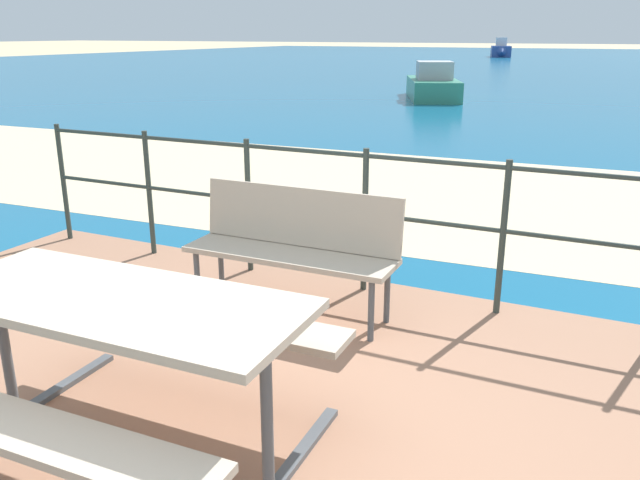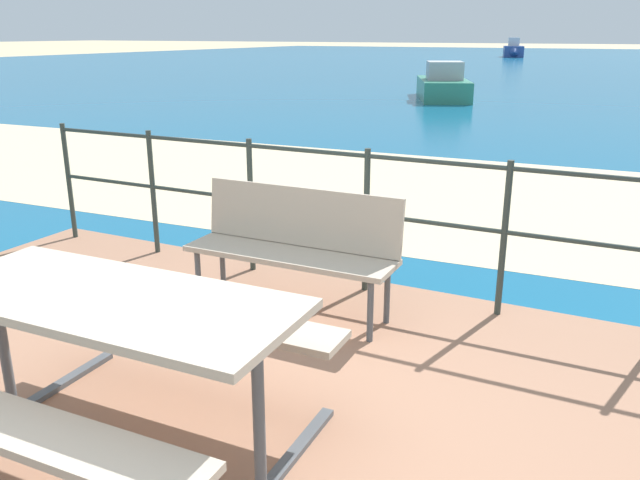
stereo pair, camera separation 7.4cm
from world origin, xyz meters
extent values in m
cube|color=#145B84|center=(0.00, 40.00, 0.01)|extent=(90.00, 90.00, 0.01)
cube|color=beige|center=(0.00, 5.79, 0.01)|extent=(54.16, 7.09, 0.01)
cube|color=tan|center=(-0.22, 0.08, 0.82)|extent=(1.69, 0.74, 0.04)
cube|color=tan|center=(-0.20, -0.46, 0.53)|extent=(1.67, 0.30, 0.04)
cube|color=tan|center=(-0.23, 0.63, 0.53)|extent=(1.67, 0.30, 0.04)
cylinder|color=#4C5156|center=(-0.93, 0.06, 0.44)|extent=(0.05, 0.05, 0.76)
cube|color=#4C5156|center=(-0.93, 0.06, 0.07)|extent=(0.10, 1.35, 0.03)
cylinder|color=#4C5156|center=(0.49, 0.10, 0.44)|extent=(0.05, 0.05, 0.76)
cube|color=tan|center=(-0.29, 1.77, 0.49)|extent=(1.45, 0.42, 0.04)
cube|color=tan|center=(-0.29, 1.95, 0.70)|extent=(1.45, 0.09, 0.40)
cylinder|color=#4C5156|center=(-0.93, 1.61, 0.27)|extent=(0.04, 0.04, 0.43)
cylinder|color=#4C5156|center=(-0.94, 1.91, 0.27)|extent=(0.04, 0.04, 0.43)
cylinder|color=#4C5156|center=(0.35, 1.63, 0.27)|extent=(0.04, 0.04, 0.43)
cylinder|color=#4C5156|center=(0.35, 1.93, 0.27)|extent=(0.04, 0.04, 0.43)
cylinder|color=#2D3833|center=(-2.95, 2.40, 0.59)|extent=(0.04, 0.04, 1.06)
cylinder|color=#2D3833|center=(-1.97, 2.40, 0.59)|extent=(0.04, 0.04, 1.06)
cylinder|color=#2D3833|center=(-0.98, 2.40, 0.59)|extent=(0.04, 0.04, 1.06)
cylinder|color=#2D3833|center=(0.00, 2.40, 0.59)|extent=(0.04, 0.04, 1.06)
cylinder|color=#2D3833|center=(0.98, 2.40, 0.59)|extent=(0.04, 0.04, 1.06)
cylinder|color=#2D3833|center=(0.00, 2.40, 1.07)|extent=(5.90, 0.03, 0.03)
cylinder|color=#2D3833|center=(0.00, 2.40, 0.64)|extent=(5.90, 0.03, 0.03)
cube|color=#2D478C|center=(-8.34, 52.97, 0.43)|extent=(2.08, 3.11, 0.85)
cube|color=silver|center=(-8.39, 53.18, 1.18)|extent=(1.01, 1.09, 0.65)
cone|color=#2D478C|center=(-7.95, 51.34, 0.43)|extent=(0.86, 0.66, 0.76)
cube|color=#338466|center=(-3.75, 17.37, 0.30)|extent=(2.49, 3.65, 0.58)
cube|color=#A5A8AD|center=(-3.66, 17.13, 0.84)|extent=(1.32, 1.38, 0.51)
cone|color=#338466|center=(-4.47, 19.18, 0.30)|extent=(0.67, 0.66, 0.52)
camera|label=1|loc=(1.64, -1.82, 1.90)|focal=36.37mm
camera|label=2|loc=(1.71, -1.79, 1.90)|focal=36.37mm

